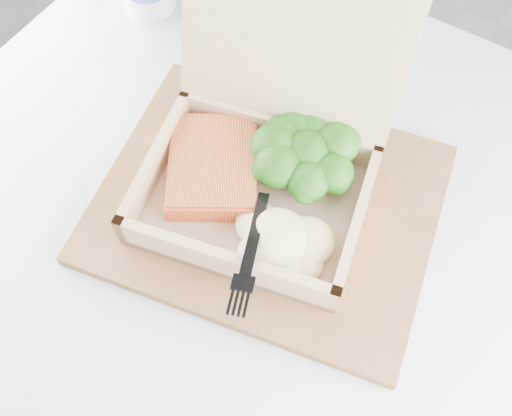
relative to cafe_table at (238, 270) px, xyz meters
The scene contains 9 objects.
floor 0.72m from the cafe_table, behind, with size 4.00×4.00×0.00m, color #929297.
cafe_table is the anchor object (origin of this frame).
serving_tray 0.19m from the cafe_table, 27.89° to the left, with size 0.34×0.27×0.01m, color brown.
takeout_container 0.25m from the cafe_table, 71.56° to the left, with size 0.27×0.28×0.20m.
salmon_fillet 0.22m from the cafe_table, 163.94° to the left, with size 0.09×0.12×0.02m, color #D6492A.
broccoli_pile 0.24m from the cafe_table, 54.41° to the left, with size 0.11×0.11×0.04m, color #256917, non-canonical shape.
mashed_potatoes 0.24m from the cafe_table, 20.42° to the right, with size 0.10×0.09×0.04m, color #CFB686.
plastic_fork 0.24m from the cafe_table, 24.99° to the right, with size 0.07×0.14×0.02m.
receipt 0.28m from the cafe_table, 90.48° to the left, with size 0.08×0.15×0.00m, color silver.
Camera 1 is at (0.68, -0.28, 1.24)m, focal length 40.00 mm.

